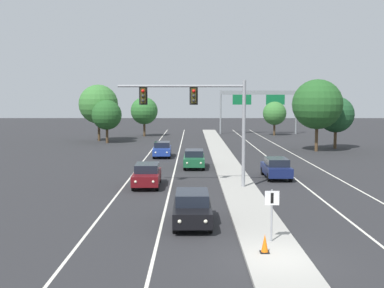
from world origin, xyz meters
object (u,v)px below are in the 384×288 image
object	(u,v)px
tree_far_right_c	(336,115)
highway_sign_gantry	(258,98)
overhead_signal_mast	(203,110)
tree_far_right_b	(274,113)
car_oncoming_darkred	(147,175)
car_oncoming_black	(192,208)
car_oncoming_blue	(162,149)
median_sign_post	(272,208)
traffic_cone_median_nose	(265,244)
tree_far_left_c	(98,104)
tree_far_left_a	(107,115)
tree_far_right_a	(317,104)
tree_far_left_b	(144,111)
car_receding_navy	(276,168)
car_oncoming_green	(194,159)

from	to	relation	value
tree_far_right_c	highway_sign_gantry	bearing A→B (deg)	104.54
overhead_signal_mast	tree_far_right_c	distance (m)	30.99
tree_far_right_b	car_oncoming_darkred	bearing A→B (deg)	-110.19
car_oncoming_black	highway_sign_gantry	bearing A→B (deg)	79.03
highway_sign_gantry	car_oncoming_blue	bearing A→B (deg)	-114.38
median_sign_post	tree_far_right_c	world-z (taller)	tree_far_right_c
car_oncoming_blue	traffic_cone_median_nose	distance (m)	32.04
car_oncoming_blue	tree_far_right_c	xyz separation A→B (m)	(20.70, 8.42, 3.33)
traffic_cone_median_nose	highway_sign_gantry	size ratio (longest dim) A/B	0.06
median_sign_post	tree_far_left_c	bearing A→B (deg)	108.98
car_oncoming_darkred	tree_far_right_b	world-z (taller)	tree_far_right_b
tree_far_left_c	overhead_signal_mast	bearing A→B (deg)	-68.67
overhead_signal_mast	car_oncoming_darkred	distance (m)	6.05
car_oncoming_blue	traffic_cone_median_nose	xyz separation A→B (m)	(5.97, -31.47, -0.31)
car_oncoming_blue	tree_far_left_a	distance (m)	17.93
tree_far_right_a	car_oncoming_darkred	bearing A→B (deg)	-128.67
traffic_cone_median_nose	tree_far_right_c	world-z (taller)	tree_far_right_c
median_sign_post	tree_far_right_a	world-z (taller)	tree_far_right_a
tree_far_left_c	tree_far_right_a	size ratio (longest dim) A/B	0.97
tree_far_left_a	tree_far_left_b	bearing A→B (deg)	71.09
tree_far_left_a	car_oncoming_blue	bearing A→B (deg)	-61.11
overhead_signal_mast	car_oncoming_black	xyz separation A→B (m)	(-0.75, -9.11, -4.54)
car_receding_navy	tree_far_right_c	world-z (taller)	tree_far_right_c
car_oncoming_darkred	tree_far_right_c	size ratio (longest dim) A/B	0.71
tree_far_left_b	tree_far_right_a	distance (m)	31.11
tree_far_right_b	car_oncoming_black	bearing A→B (deg)	-103.77
overhead_signal_mast	tree_far_right_b	xyz separation A→B (m)	(12.90, 46.56, -1.71)
car_oncoming_black	overhead_signal_mast	bearing A→B (deg)	85.31
car_receding_navy	traffic_cone_median_nose	size ratio (longest dim) A/B	6.05
car_oncoming_green	car_oncoming_blue	xyz separation A→B (m)	(-3.33, 7.79, 0.00)
car_oncoming_darkred	tree_far_right_c	world-z (taller)	tree_far_right_c
car_oncoming_green	car_oncoming_blue	bearing A→B (deg)	113.17
car_oncoming_green	car_oncoming_darkred	bearing A→B (deg)	-110.51
car_oncoming_green	tree_far_right_a	size ratio (longest dim) A/B	0.54
overhead_signal_mast	tree_far_right_b	world-z (taller)	overhead_signal_mast
car_oncoming_darkred	tree_far_left_c	size ratio (longest dim) A/B	0.56
tree_far_left_c	tree_far_right_b	size ratio (longest dim) A/B	1.44
overhead_signal_mast	tree_far_left_b	distance (m)	45.47
car_oncoming_black	tree_far_left_b	bearing A→B (deg)	98.17
traffic_cone_median_nose	car_oncoming_darkred	bearing A→B (deg)	112.04
traffic_cone_median_nose	tree_far_right_a	xyz separation A→B (m)	(11.59, 36.72, 4.93)
car_oncoming_blue	highway_sign_gantry	size ratio (longest dim) A/B	0.34
car_oncoming_blue	tree_far_left_c	xyz separation A→B (m)	(-10.27, 18.67, 4.47)
car_oncoming_green	highway_sign_gantry	bearing A→B (deg)	74.29
traffic_cone_median_nose	tree_far_left_b	distance (m)	59.59
car_oncoming_green	car_receding_navy	bearing A→B (deg)	-41.43
car_oncoming_darkred	tree_far_left_b	bearing A→B (deg)	95.95
overhead_signal_mast	car_oncoming_blue	distance (m)	18.58
car_oncoming_blue	tree_far_right_c	world-z (taller)	tree_far_right_c
median_sign_post	tree_far_left_a	bearing A→B (deg)	108.27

